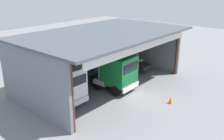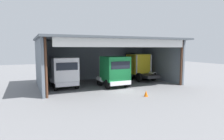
{
  "view_description": "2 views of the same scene",
  "coord_description": "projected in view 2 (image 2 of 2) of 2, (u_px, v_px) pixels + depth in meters",
  "views": [
    {
      "loc": [
        -16.6,
        -11.09,
        9.55
      ],
      "look_at": [
        0.0,
        3.05,
        1.8
      ],
      "focal_mm": 39.38,
      "sensor_mm": 36.0,
      "label": 1
    },
    {
      "loc": [
        -9.04,
        -17.22,
        4.22
      ],
      "look_at": [
        0.0,
        3.05,
        1.8
      ],
      "focal_mm": 31.74,
      "sensor_mm": 36.0,
      "label": 2
    }
  ],
  "objects": [
    {
      "name": "workshop_shed",
      "position": [
        105.0,
        52.0,
        24.0
      ],
      "size": [
        15.87,
        9.9,
        5.35
      ],
      "color": "slate",
      "rests_on": "ground"
    },
    {
      "name": "oil_drum",
      "position": [
        114.0,
        76.0,
        27.35
      ],
      "size": [
        0.58,
        0.58,
        0.93
      ],
      "primitive_type": "cylinder",
      "color": "#194CB2",
      "rests_on": "ground"
    },
    {
      "name": "ground_plane",
      "position": [
        124.0,
        91.0,
        19.75
      ],
      "size": [
        80.0,
        80.0,
        0.0
      ],
      "primitive_type": "plane",
      "color": "slate",
      "rests_on": "ground"
    },
    {
      "name": "traffic_cone",
      "position": [
        146.0,
        93.0,
        17.43
      ],
      "size": [
        0.36,
        0.36,
        0.56
      ],
      "primitive_type": "cone",
      "color": "orange",
      "rests_on": "ground"
    },
    {
      "name": "truck_white_center_bay",
      "position": [
        64.0,
        72.0,
        20.78
      ],
      "size": [
        2.66,
        4.83,
        3.28
      ],
      "rotation": [
        0.0,
        0.0,
        3.15
      ],
      "color": "white",
      "rests_on": "ground"
    },
    {
      "name": "truck_yellow_left_bay",
      "position": [
        140.0,
        66.0,
        26.83
      ],
      "size": [
        2.81,
        4.92,
        3.45
      ],
      "rotation": [
        0.0,
        0.0,
        0.04
      ],
      "color": "yellow",
      "rests_on": "ground"
    },
    {
      "name": "tool_cart",
      "position": [
        75.0,
        77.0,
        25.55
      ],
      "size": [
        0.9,
        0.6,
        1.0
      ],
      "primitive_type": "cube",
      "color": "red",
      "rests_on": "ground"
    },
    {
      "name": "truck_green_right_bay",
      "position": [
        114.0,
        71.0,
        21.69
      ],
      "size": [
        2.84,
        4.7,
        3.37
      ],
      "rotation": [
        0.0,
        0.0,
        3.18
      ],
      "color": "#197F3D",
      "rests_on": "ground"
    }
  ]
}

